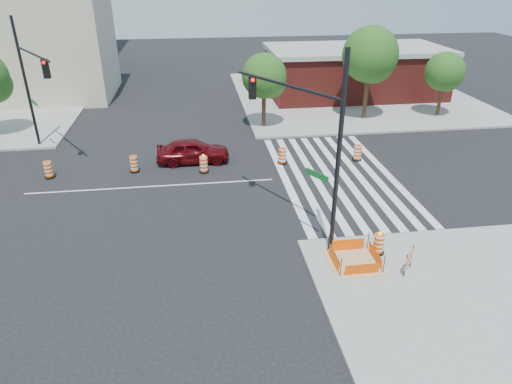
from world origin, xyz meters
The scene contains 20 objects.
ground centered at (0.00, 0.00, 0.00)m, with size 120.00×120.00×0.00m, color black.
sidewalk_ne centered at (18.00, 18.00, 0.07)m, with size 22.00×22.00×0.15m, color gray.
crosswalk_east centered at (10.95, 0.00, 0.01)m, with size 6.75×13.50×0.01m.
lane_centerline centered at (0.00, 0.00, 0.01)m, with size 14.00×0.12×0.01m, color silver.
excavation_pit centered at (9.00, -9.00, 0.22)m, with size 2.20×2.20×0.90m.
brick_storefront centered at (18.00, 18.00, 2.32)m, with size 16.50×8.50×4.60m.
beige_midrise centered at (-12.00, 22.00, 5.00)m, with size 14.00×10.00×10.00m, color #C5B996.
red_coupe centered at (2.43, 3.34, 0.78)m, with size 1.85×4.59×1.56m, color #52070B.
signal_pole_se centered at (7.34, -6.41, 5.29)m, with size 3.49×5.69×8.65m.
signal_pole_nw centered at (-7.35, 6.28, 5.19)m, with size 3.46×5.56×8.48m.
pit_drum centered at (10.23, -8.47, 0.60)m, with size 0.55×0.55×1.09m.
barricade centered at (10.93, -9.91, 0.73)m, with size 0.63×0.70×1.06m.
tree_north_c centered at (8.03, 9.66, 3.83)m, with size 3.41×3.36×5.70m.
tree_north_d centered at (16.50, 10.64, 4.95)m, with size 4.34×4.34×7.38m.
tree_north_e centered at (22.84, 10.45, 3.57)m, with size 3.18×3.13×5.33m.
median_drum_1 centered at (-6.13, 2.09, 0.48)m, with size 0.60×0.60×1.02m.
median_drum_2 centered at (-1.18, 2.29, 0.48)m, with size 0.60×0.60×1.02m.
median_drum_3 centered at (3.04, 1.62, 0.49)m, with size 0.60×0.60×1.18m.
median_drum_4 centered at (8.06, 2.34, 0.48)m, with size 0.60×0.60×1.02m.
median_drum_5 centered at (13.00, 2.21, 0.48)m, with size 0.60×0.60×1.02m.
Camera 1 is at (2.72, -24.20, 11.40)m, focal length 32.00 mm.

